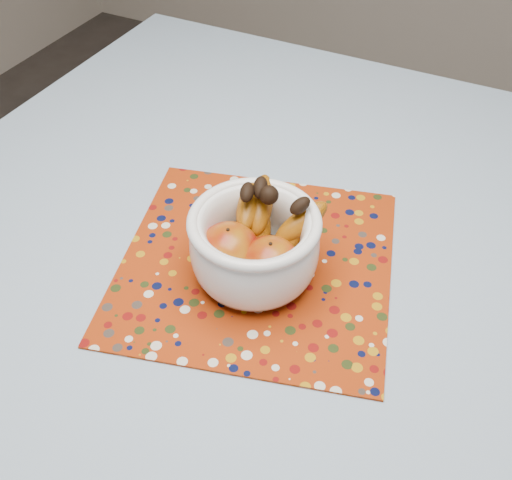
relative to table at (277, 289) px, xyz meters
The scene contains 4 objects.
table is the anchor object (origin of this frame).
tablecloth 0.08m from the table, ahead, with size 1.32×1.32×0.01m, color #6182A2.
placemat 0.10m from the table, 116.85° to the right, with size 0.40×0.40×0.00m, color #912907.
fruit_bowl 0.17m from the table, 99.25° to the right, with size 0.21×0.20×0.15m.
Camera 1 is at (0.26, -0.61, 1.42)m, focal length 42.00 mm.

